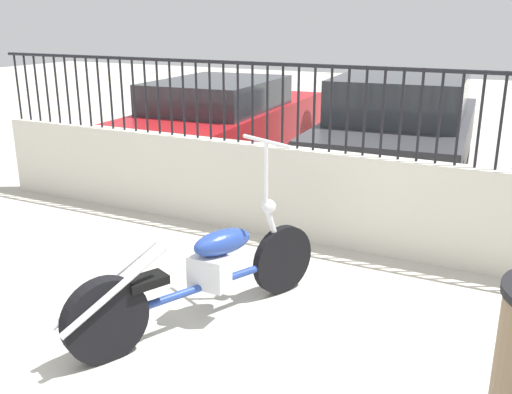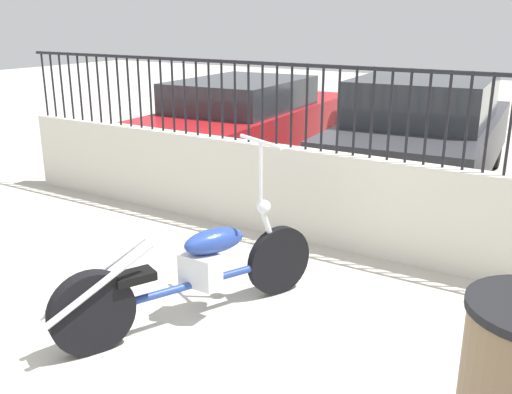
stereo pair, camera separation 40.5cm
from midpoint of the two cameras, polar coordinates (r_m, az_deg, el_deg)
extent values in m
cube|color=beige|center=(5.53, 9.94, -0.33)|extent=(8.29, 0.18, 0.92)
cylinder|color=black|center=(7.79, -19.00, 10.64)|extent=(0.02, 0.02, 0.81)
cylinder|color=black|center=(7.67, -18.21, 10.62)|extent=(0.02, 0.02, 0.81)
cylinder|color=black|center=(7.54, -17.40, 10.60)|extent=(0.02, 0.02, 0.81)
cylinder|color=black|center=(7.42, -16.56, 10.57)|extent=(0.02, 0.02, 0.81)
cylinder|color=black|center=(7.30, -15.69, 10.54)|extent=(0.02, 0.02, 0.81)
cylinder|color=black|center=(7.18, -14.79, 10.50)|extent=(0.02, 0.02, 0.81)
cylinder|color=black|center=(7.07, -13.87, 10.46)|extent=(0.02, 0.02, 0.81)
cylinder|color=black|center=(6.95, -12.91, 10.42)|extent=(0.02, 0.02, 0.81)
cylinder|color=black|center=(6.84, -11.92, 10.37)|extent=(0.02, 0.02, 0.81)
cylinder|color=black|center=(6.73, -10.90, 10.32)|extent=(0.02, 0.02, 0.81)
cylinder|color=black|center=(6.62, -9.84, 10.26)|extent=(0.02, 0.02, 0.81)
cylinder|color=black|center=(6.52, -8.75, 10.20)|extent=(0.02, 0.02, 0.81)
cylinder|color=black|center=(6.41, -7.63, 10.13)|extent=(0.02, 0.02, 0.81)
cylinder|color=black|center=(6.31, -6.47, 10.06)|extent=(0.02, 0.02, 0.81)
cylinder|color=black|center=(6.21, -5.27, 9.97)|extent=(0.02, 0.02, 0.81)
cylinder|color=black|center=(6.12, -4.04, 9.89)|extent=(0.02, 0.02, 0.81)
cylinder|color=black|center=(6.02, -2.77, 9.79)|extent=(0.02, 0.02, 0.81)
cylinder|color=black|center=(5.93, -1.46, 9.68)|extent=(0.02, 0.02, 0.81)
cylinder|color=black|center=(5.84, -0.11, 9.57)|extent=(0.02, 0.02, 0.81)
cylinder|color=black|center=(5.76, 1.28, 9.45)|extent=(0.02, 0.02, 0.81)
cylinder|color=black|center=(5.68, 2.71, 9.32)|extent=(0.02, 0.02, 0.81)
cylinder|color=black|center=(5.60, 4.18, 9.18)|extent=(0.02, 0.02, 0.81)
cylinder|color=black|center=(5.53, 5.68, 9.03)|extent=(0.02, 0.02, 0.81)
cylinder|color=black|center=(5.46, 7.23, 8.87)|extent=(0.02, 0.02, 0.81)
cylinder|color=black|center=(5.40, 8.81, 8.70)|extent=(0.02, 0.02, 0.81)
cylinder|color=black|center=(5.34, 10.43, 8.52)|extent=(0.02, 0.02, 0.81)
cylinder|color=black|center=(5.28, 12.08, 8.33)|extent=(0.02, 0.02, 0.81)
cylinder|color=black|center=(5.23, 13.76, 8.12)|extent=(0.02, 0.02, 0.81)
cylinder|color=black|center=(5.18, 15.48, 7.91)|extent=(0.02, 0.02, 0.81)
cylinder|color=black|center=(5.14, 17.22, 7.68)|extent=(0.02, 0.02, 0.81)
cylinder|color=black|center=(5.10, 18.99, 7.45)|extent=(0.02, 0.02, 0.81)
cylinder|color=black|center=(5.06, 20.78, 7.20)|extent=(0.02, 0.02, 0.81)
cylinder|color=black|center=(5.04, 22.59, 6.94)|extent=(0.02, 0.02, 0.81)
cylinder|color=black|center=(5.01, 24.42, 6.67)|extent=(0.02, 0.02, 0.81)
cylinder|color=black|center=(4.99, 26.26, 6.40)|extent=(0.02, 0.02, 0.81)
cylinder|color=black|center=(5.29, 10.66, 12.65)|extent=(8.29, 0.04, 0.04)
cylinder|color=black|center=(4.58, 4.86, -6.39)|extent=(0.29, 0.54, 0.56)
cylinder|color=black|center=(3.91, -13.20, -11.27)|extent=(0.33, 0.57, 0.57)
cylinder|color=navy|center=(4.19, -3.39, -8.74)|extent=(0.62, 1.29, 0.06)
cube|color=silver|center=(4.17, -2.81, -7.34)|extent=(0.28, 0.18, 0.24)
ellipsoid|color=navy|center=(4.14, -1.43, -4.45)|extent=(0.38, 0.52, 0.18)
cube|color=black|center=(3.92, -9.26, -7.93)|extent=(0.26, 0.32, 0.06)
cylinder|color=silver|center=(4.43, 4.03, -3.70)|extent=(0.13, 0.22, 0.51)
sphere|color=silver|center=(4.32, 3.46, -1.02)|extent=(0.11, 0.11, 0.11)
cylinder|color=silver|center=(4.22, 3.20, 2.30)|extent=(0.03, 0.03, 0.49)
cylinder|color=silver|center=(4.17, 3.26, 5.54)|extent=(0.49, 0.24, 0.03)
cylinder|color=silver|center=(3.76, -12.32, -8.60)|extent=(0.35, 0.71, 0.43)
cylinder|color=silver|center=(3.88, -13.10, -7.81)|extent=(0.35, 0.71, 0.43)
cylinder|color=black|center=(10.44, 0.21, 7.56)|extent=(0.15, 0.65, 0.64)
cylinder|color=black|center=(9.81, 8.60, 6.71)|extent=(0.15, 0.65, 0.64)
cylinder|color=black|center=(8.13, -9.02, 4.45)|extent=(0.15, 0.65, 0.64)
cylinder|color=black|center=(7.30, 1.17, 3.16)|extent=(0.15, 0.65, 0.64)
cube|color=#AD191E|center=(8.82, 0.61, 7.13)|extent=(2.02, 4.60, 0.59)
cube|color=#2D3338|center=(8.54, -0.08, 10.25)|extent=(1.69, 2.26, 0.43)
cylinder|color=black|center=(9.41, 14.24, 5.91)|extent=(0.16, 0.65, 0.64)
cylinder|color=black|center=(9.20, 24.14, 4.65)|extent=(0.16, 0.65, 0.64)
cylinder|color=black|center=(6.93, 9.11, 2.15)|extent=(0.16, 0.65, 0.64)
cylinder|color=black|center=(6.63, 22.55, 0.31)|extent=(0.16, 0.65, 0.64)
cube|color=#38383D|center=(7.94, 17.84, 5.27)|extent=(2.09, 4.39, 0.63)
cube|color=#2D3338|center=(7.64, 17.97, 9.30)|extent=(1.73, 2.17, 0.55)
camera|label=1|loc=(0.20, -87.56, 0.77)|focal=40.00mm
camera|label=2|loc=(0.20, 92.44, -0.77)|focal=40.00mm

